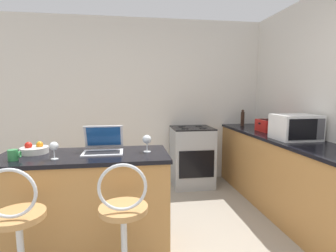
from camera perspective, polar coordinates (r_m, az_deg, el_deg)
wall_back at (r=4.24m, az=-6.51°, el=5.21°), size 12.00×0.06×2.60m
breakfast_bar at (r=2.55m, az=-17.34°, el=-15.99°), size 1.46×0.62×0.92m
counter_right at (r=3.41m, az=25.62°, el=-10.37°), size 0.61×3.11×0.92m
bar_stool_near at (r=2.12m, az=-29.67°, el=-21.37°), size 0.40×0.40×1.01m
bar_stool_far at (r=2.00m, az=-9.57°, el=-22.39°), size 0.40×0.40×1.01m
laptop at (r=2.46m, az=-13.91°, el=-4.09°), size 0.35×0.32×0.24m
microwave at (r=3.32m, az=26.04°, el=-0.23°), size 0.47×0.38×0.28m
toaster at (r=3.86m, az=20.88°, el=0.10°), size 0.25×0.30×0.17m
stove_range at (r=4.14m, az=5.22°, el=-6.61°), size 0.62×0.59×0.93m
mug_green at (r=2.42m, az=-30.60°, el=-5.47°), size 0.09×0.08×0.09m
pepper_mill at (r=4.38m, az=15.92°, el=1.67°), size 0.06×0.06×0.26m
wine_glass_short at (r=2.30m, az=-23.59°, el=-4.17°), size 0.07×0.07×0.14m
fruit_bowl at (r=2.61m, az=-27.04°, el=-4.55°), size 0.23×0.23×0.11m
wine_glass_tall at (r=2.37m, az=-4.69°, el=-3.04°), size 0.08×0.08×0.16m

